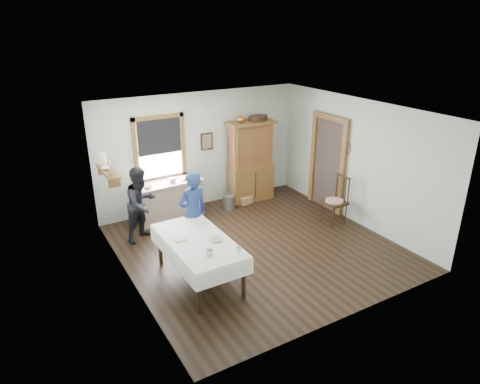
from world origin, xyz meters
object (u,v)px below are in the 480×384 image
Objects in this scene: wicker_basket at (245,200)px; woman_blue at (193,216)px; china_hutch at (251,161)px; figure_dark at (142,206)px; work_counter at (170,200)px; spindle_chair at (335,200)px; pail at (229,202)px; dining_table at (199,260)px.

wicker_basket is 0.20× the size of woman_blue.
china_hutch is 1.38× the size of figure_dark.
work_counter is 3.64m from spindle_chair.
pail is 0.23× the size of figure_dark.
china_hutch is at bearing 112.15° from spindle_chair.
china_hutch is 6.43× the size of wicker_basket.
pail is 0.48m from wicker_basket.
woman_blue is (-2.03, -1.51, 0.67)m from wicker_basket.
woman_blue is 1.22m from figure_dark.
work_counter is at bearing 79.16° from dining_table.
spindle_chair is (3.00, -2.07, 0.11)m from work_counter.
pail is at bearing 130.93° from spindle_chair.
pail is at bearing -175.07° from wicker_basket.
dining_table is 1.36× the size of figure_dark.
work_counter is 2.65m from dining_table.
figure_dark is at bearing -64.02° from woman_blue.
work_counter is 0.76× the size of china_hutch.
china_hutch is 1.81× the size of spindle_chair.
figure_dark is (-0.34, 1.93, 0.32)m from dining_table.
figure_dark is at bearing -169.69° from wicker_basket.
spindle_chair reaches higher than dining_table.
spindle_chair is at bearing 165.91° from woman_blue.
dining_table is 3.04m from pail.
dining_table reaches higher than pail.
wicker_basket is 2.62m from woman_blue.
pail is at bearing 51.66° from dining_table.
work_counter reaches higher than dining_table.
china_hutch is 1.14m from pail.
woman_blue reaches higher than work_counter.
pail is (1.88, 2.38, -0.23)m from dining_table.
figure_dark is (-2.97, -0.70, -0.27)m from china_hutch.
china_hutch is at bearing -13.89° from figure_dark.
pail is 0.21× the size of woman_blue.
spindle_chair is 0.76× the size of figure_dark.
figure_dark is (-3.83, 1.40, 0.17)m from spindle_chair.
spindle_chair is at bearing -64.66° from china_hutch.
spindle_chair is (3.50, 0.53, 0.16)m from dining_table.
china_hutch reaches higher than pail.
work_counter is 4.68× the size of pail.
dining_table is 6.02× the size of pail.
figure_dark is (-0.66, 1.02, -0.05)m from woman_blue.
pail is (1.39, -0.22, -0.27)m from work_counter.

